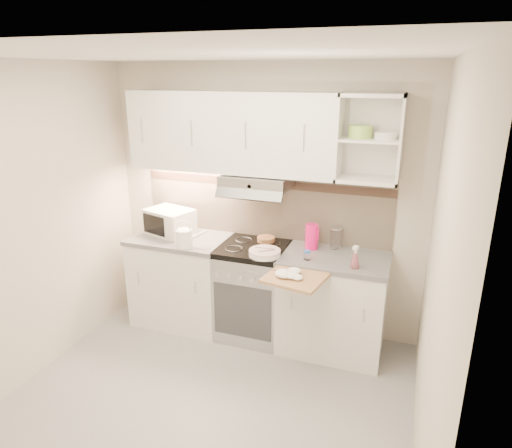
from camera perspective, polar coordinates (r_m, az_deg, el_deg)
name	(u,v)px	position (r m, az deg, el deg)	size (l,w,h in m)	color
ground	(204,407)	(3.73, -6.48, -21.74)	(3.00, 3.00, 0.00)	gray
room_shell	(219,186)	(3.28, -4.69, 4.71)	(3.04, 2.84, 2.52)	beige
base_cabinet_left	(182,281)	(4.62, -9.18, -7.06)	(0.90, 0.60, 0.86)	white
worktop_left	(180,239)	(4.45, -9.48, -1.82)	(0.92, 0.62, 0.04)	slate
base_cabinet_right	(332,305)	(4.18, 9.54, -10.01)	(0.90, 0.60, 0.86)	white
worktop_right	(335,259)	(3.99, 9.88, -4.30)	(0.92, 0.62, 0.04)	slate
electric_range	(253,291)	(4.33, -0.34, -8.33)	(0.60, 0.60, 0.90)	#B7B7BC
microwave	(170,222)	(4.51, -10.75, 0.29)	(0.51, 0.43, 0.24)	silver
watering_can	(185,237)	(4.16, -8.85, -1.66)	(0.28, 0.18, 0.25)	white
plate_stack	(265,253)	(3.93, 1.10, -3.62)	(0.27, 0.27, 0.06)	white
bread_loaf	(266,239)	(4.26, 1.26, -1.90)	(0.17, 0.17, 0.04)	#A26F39
pink_pitcher	(312,237)	(4.09, 6.98, -1.57)	(0.12, 0.11, 0.23)	#FF1070
glass_jar	(336,238)	(4.13, 9.96, -1.70)	(0.10, 0.10, 0.20)	white
spice_jar	(307,255)	(3.86, 6.38, -3.88)	(0.06, 0.06, 0.08)	white
spray_bottle	(355,259)	(3.76, 12.29, -4.25)	(0.08, 0.08, 0.21)	pink
cutting_board	(295,278)	(3.61, 4.90, -6.72)	(0.44, 0.40, 0.02)	#A27457
dish_towel	(294,272)	(3.59, 4.72, -6.03)	(0.24, 0.21, 0.07)	silver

